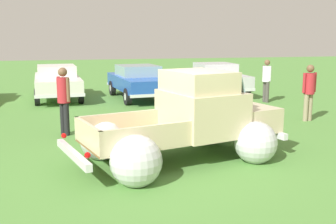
% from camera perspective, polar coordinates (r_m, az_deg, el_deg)
% --- Properties ---
extents(ground_plane, '(80.00, 80.00, 0.00)m').
position_cam_1_polar(ground_plane, '(8.83, 1.08, -6.82)').
color(ground_plane, '#548C3D').
extents(vintage_pickup_truck, '(4.95, 3.62, 1.96)m').
position_cam_1_polar(vintage_pickup_truck, '(8.83, 3.29, -1.76)').
color(vintage_pickup_truck, black).
rests_on(vintage_pickup_truck, ground).
extents(show_car_1, '(2.13, 4.76, 1.43)m').
position_cam_1_polar(show_car_1, '(17.99, -15.38, 4.29)').
color(show_car_1, black).
rests_on(show_car_1, ground).
extents(show_car_2, '(2.34, 4.65, 1.43)m').
position_cam_1_polar(show_car_2, '(17.45, -4.16, 4.45)').
color(show_car_2, black).
rests_on(show_car_2, ground).
extents(show_car_3, '(1.96, 4.27, 1.43)m').
position_cam_1_polar(show_car_3, '(18.95, 6.78, 4.89)').
color(show_car_3, black).
rests_on(show_car_3, ground).
extents(spectator_0, '(0.47, 0.49, 1.84)m').
position_cam_1_polar(spectator_0, '(11.21, -14.51, 2.13)').
color(spectator_0, black).
rests_on(spectator_0, ground).
extents(spectator_1, '(0.54, 0.40, 1.78)m').
position_cam_1_polar(spectator_1, '(13.46, 19.29, 3.09)').
color(spectator_1, gray).
rests_on(spectator_1, ground).
extents(spectator_2, '(0.39, 0.54, 1.73)m').
position_cam_1_polar(spectator_2, '(16.91, 13.74, 4.68)').
color(spectator_2, '#4C4742').
rests_on(spectator_2, ground).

